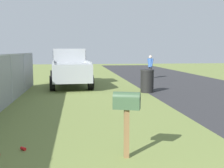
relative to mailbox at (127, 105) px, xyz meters
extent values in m
cube|color=brown|center=(0.00, 0.00, -0.53)|extent=(0.09, 0.09, 0.93)
cube|color=#334C33|center=(0.00, 0.00, 0.04)|extent=(0.35, 0.53, 0.22)
cylinder|color=#334C33|center=(0.00, 0.00, 0.15)|extent=(0.35, 0.53, 0.20)
cube|color=red|center=(0.11, 0.00, 0.11)|extent=(0.02, 0.04, 0.18)
cube|color=#93999E|center=(10.92, 1.28, -0.11)|extent=(5.70, 2.34, 0.90)
cube|color=#93999E|center=(11.59, 1.33, 0.72)|extent=(2.02, 1.90, 0.76)
cube|color=black|center=(11.59, 1.33, 0.72)|extent=(1.97, 1.94, 0.53)
cube|color=#93999E|center=(9.63, 2.07, 0.40)|extent=(2.89, 0.30, 0.12)
cube|color=#93999E|center=(9.77, 0.31, 0.40)|extent=(2.89, 0.30, 0.12)
cylinder|color=black|center=(12.68, 2.38, -0.61)|extent=(0.78, 0.32, 0.76)
cylinder|color=black|center=(12.83, 0.47, -0.61)|extent=(0.78, 0.32, 0.76)
cylinder|color=black|center=(9.02, 2.09, -0.61)|extent=(0.78, 0.32, 0.76)
cylinder|color=black|center=(9.17, 0.18, -0.61)|extent=(0.78, 0.32, 0.76)
cylinder|color=black|center=(7.90, -2.44, -0.49)|extent=(0.62, 0.62, 1.01)
cylinder|color=black|center=(7.90, -2.44, 0.06)|extent=(0.65, 0.65, 0.08)
cylinder|color=black|center=(14.36, -4.38, -0.59)|extent=(0.14, 0.14, 0.81)
cylinder|color=black|center=(14.48, -4.32, -0.59)|extent=(0.14, 0.14, 0.81)
cylinder|color=#335999|center=(14.42, -4.35, 0.12)|extent=(0.30, 0.30, 0.61)
sphere|color=beige|center=(14.42, -4.35, 0.53)|extent=(0.22, 0.22, 0.22)
cylinder|color=#335999|center=(14.24, -4.44, 0.15)|extent=(0.09, 0.17, 0.55)
cylinder|color=#335999|center=(14.59, -4.26, 0.15)|extent=(0.09, 0.17, 0.55)
cylinder|color=#9EA3A8|center=(6.04, 3.38, -0.06)|extent=(0.07, 0.07, 1.86)
cylinder|color=#9EA3A8|center=(8.65, 3.38, -0.06)|extent=(0.07, 0.07, 1.86)
cylinder|color=#9EA3A8|center=(11.27, 3.38, -0.06)|extent=(0.07, 0.07, 1.86)
cylinder|color=red|center=(0.64, 2.00, -0.96)|extent=(0.13, 0.13, 0.07)
camera|label=1|loc=(-4.96, 0.91, 1.01)|focal=44.68mm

